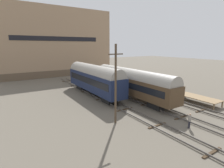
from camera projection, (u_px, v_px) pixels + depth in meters
name	position (u px, v px, depth m)	size (l,w,h in m)	color
ground_plane	(163.00, 110.00, 24.08)	(200.00, 200.00, 0.00)	#60594C
track_left	(139.00, 116.00, 21.76)	(2.60, 60.00, 0.26)	#4C4742
track_middle	(163.00, 109.00, 24.05)	(2.60, 60.00, 0.26)	#4C4742
track_right	(182.00, 104.00, 26.35)	(2.60, 60.00, 0.26)	#4C4742
train_car_brown	(131.00, 82.00, 29.25)	(2.95, 18.37, 4.98)	black
train_car_navy	(94.00, 78.00, 31.11)	(3.06, 16.07, 5.43)	black
station_platform	(181.00, 93.00, 29.37)	(2.60, 12.35, 0.98)	#8C704C
bench	(178.00, 89.00, 30.07)	(1.40, 0.40, 0.91)	brown
person_worker	(190.00, 119.00, 18.59)	(0.32, 0.32, 1.71)	#282833
utility_pole	(116.00, 84.00, 19.09)	(1.80, 0.24, 8.89)	#473828
warehouse_building	(52.00, 43.00, 53.49)	(33.64, 12.79, 19.36)	brown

